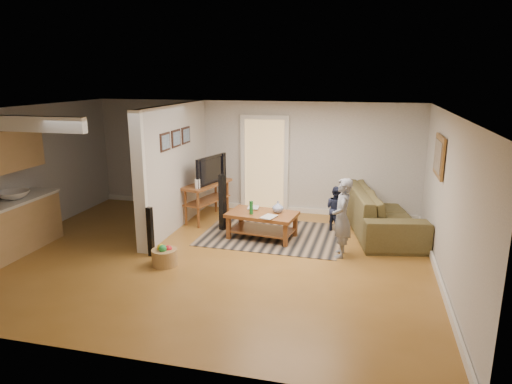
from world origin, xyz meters
TOP-DOWN VIEW (x-y plane):
  - ground at (0.00, 0.00)m, footprint 7.50×7.50m
  - room_shell at (-1.07, 0.43)m, footprint 7.54×6.02m
  - area_rug at (0.83, 1.33)m, footprint 2.74×2.03m
  - sofa at (2.88, 2.20)m, footprint 1.71×3.09m
  - coffee_table at (0.69, 1.14)m, footprint 1.38×0.92m
  - tv_console at (-0.74, 1.98)m, footprint 0.81×1.37m
  - speaker_left at (-1.00, -0.20)m, footprint 0.10×0.10m
  - speaker_right at (-0.21, 1.40)m, footprint 0.15×0.15m
  - toy_basket at (-0.60, -0.53)m, footprint 0.42×0.42m
  - child at (2.19, 0.58)m, footprint 0.35×0.52m
  - toddler at (2.00, 1.90)m, footprint 0.57×0.55m

SIDE VIEW (x-z plane):
  - ground at x=0.00m, z-range 0.00..0.00m
  - sofa at x=2.88m, z-range -0.43..0.43m
  - child at x=2.19m, z-range -0.69..0.69m
  - toddler at x=2.00m, z-range -0.46..0.46m
  - area_rug at x=0.83m, z-range 0.00..0.01m
  - toy_basket at x=-0.60m, z-range -0.03..0.34m
  - coffee_table at x=0.69m, z-range 0.01..0.78m
  - speaker_left at x=-1.00m, z-range 0.00..0.87m
  - speaker_right at x=-0.21m, z-range 0.00..1.15m
  - tv_console at x=-0.74m, z-range 0.18..1.29m
  - room_shell at x=-1.07m, z-range 0.20..2.72m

